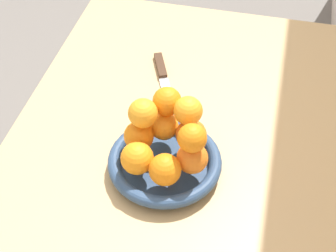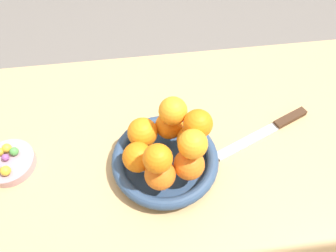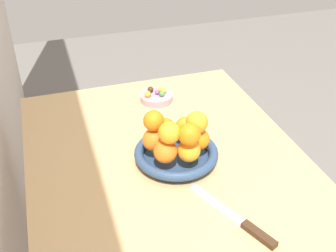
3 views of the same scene
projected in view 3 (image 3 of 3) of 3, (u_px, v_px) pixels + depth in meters
dining_table at (175, 199)px, 1.16m from camera, size 1.10×0.76×0.74m
fruit_bowl at (176, 154)px, 1.15m from camera, size 0.23×0.23×0.04m
candy_dish at (157, 97)px, 1.44m from camera, size 0.11×0.11×0.02m
orange_0 at (165, 151)px, 1.08m from camera, size 0.06×0.06×0.06m
orange_1 at (189, 152)px, 1.08m from camera, size 0.06×0.06×0.06m
orange_2 at (198, 139)px, 1.13m from camera, size 0.06×0.06×0.06m
orange_3 at (186, 128)px, 1.17m from camera, size 0.06×0.06×0.06m
orange_4 at (165, 129)px, 1.17m from camera, size 0.06×0.06×0.06m
orange_5 at (154, 140)px, 1.12m from camera, size 0.06×0.06×0.06m
orange_6 at (197, 122)px, 1.09m from camera, size 0.06×0.06×0.06m
orange_7 at (154, 121)px, 1.09m from camera, size 0.06×0.06×0.06m
orange_8 at (189, 134)px, 1.04m from camera, size 0.06×0.06×0.06m
orange_9 at (169, 133)px, 1.04m from camera, size 0.06×0.06×0.06m
candy_ball_0 at (162, 94)px, 1.42m from camera, size 0.02×0.02×0.02m
candy_ball_1 at (148, 94)px, 1.41m from camera, size 0.02×0.02×0.02m
candy_ball_2 at (160, 89)px, 1.44m from camera, size 0.02×0.02×0.02m
candy_ball_3 at (163, 91)px, 1.43m from camera, size 0.02×0.02×0.02m
candy_ball_4 at (157, 92)px, 1.43m from camera, size 0.02×0.02×0.02m
candy_ball_5 at (150, 89)px, 1.44m from camera, size 0.02×0.02×0.02m
candy_ball_6 at (148, 94)px, 1.42m from camera, size 0.02×0.02×0.02m
knife at (238, 220)px, 0.97m from camera, size 0.25×0.12×0.01m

